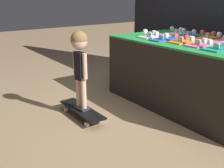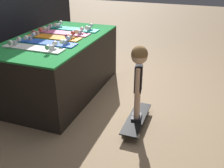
# 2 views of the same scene
# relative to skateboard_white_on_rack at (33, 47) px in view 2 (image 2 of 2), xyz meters

# --- Properties ---
(ground_plane) EXTENTS (16.00, 16.00, 0.00)m
(ground_plane) POSITION_rel_skateboard_white_on_rack_xyz_m (0.46, -0.66, -0.77)
(ground_plane) COLOR #9E7F5B
(display_rack) EXTENTS (1.76, 1.02, 0.75)m
(display_rack) POSITION_rel_skateboard_white_on_rack_xyz_m (0.46, -0.01, -0.39)
(display_rack) COLOR black
(display_rack) RESTS_ON ground_plane
(skateboard_white_on_rack) EXTENTS (0.18, 0.73, 0.09)m
(skateboard_white_on_rack) POSITION_rel_skateboard_white_on_rack_xyz_m (0.00, 0.00, 0.00)
(skateboard_white_on_rack) COLOR white
(skateboard_white_on_rack) RESTS_ON display_rack
(skateboard_blue_on_rack) EXTENTS (0.18, 0.73, 0.09)m
(skateboard_blue_on_rack) POSITION_rel_skateboard_white_on_rack_xyz_m (0.23, -0.04, 0.00)
(skateboard_blue_on_rack) COLOR blue
(skateboard_blue_on_rack) RESTS_ON display_rack
(skateboard_orange_on_rack) EXTENTS (0.18, 0.73, 0.09)m
(skateboard_orange_on_rack) POSITION_rel_skateboard_white_on_rack_xyz_m (0.46, 0.02, 0.00)
(skateboard_orange_on_rack) COLOR orange
(skateboard_orange_on_rack) RESTS_ON display_rack
(skateboard_pink_on_rack) EXTENTS (0.18, 0.73, 0.09)m
(skateboard_pink_on_rack) POSITION_rel_skateboard_white_on_rack_xyz_m (0.68, 0.00, 0.00)
(skateboard_pink_on_rack) COLOR pink
(skateboard_pink_on_rack) RESTS_ON display_rack
(skateboard_teal_on_rack) EXTENTS (0.18, 0.73, 0.09)m
(skateboard_teal_on_rack) POSITION_rel_skateboard_white_on_rack_xyz_m (0.91, -0.03, 0.00)
(skateboard_teal_on_rack) COLOR teal
(skateboard_teal_on_rack) RESTS_ON display_rack
(skateboard_on_floor) EXTENTS (0.68, 0.18, 0.09)m
(skateboard_on_floor) POSITION_rel_skateboard_white_on_rack_xyz_m (0.03, -1.21, -0.70)
(skateboard_on_floor) COLOR black
(skateboard_on_floor) RESTS_ON ground_plane
(child) EXTENTS (0.20, 0.17, 0.82)m
(child) POSITION_rel_skateboard_white_on_rack_xyz_m (0.03, -1.21, -0.11)
(child) COLOR #2D2D33
(child) RESTS_ON skateboard_on_floor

